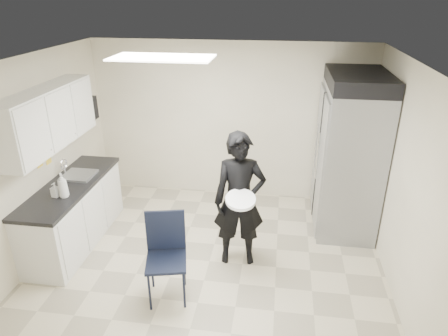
% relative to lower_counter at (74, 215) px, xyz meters
% --- Properties ---
extents(floor, '(4.50, 4.50, 0.00)m').
position_rel_lower_counter_xyz_m(floor, '(1.95, -0.20, -0.43)').
color(floor, '#C2B698').
rests_on(floor, ground).
extents(ceiling, '(4.50, 4.50, 0.00)m').
position_rel_lower_counter_xyz_m(ceiling, '(1.95, -0.20, 2.17)').
color(ceiling, silver).
rests_on(ceiling, back_wall).
extents(back_wall, '(4.50, 0.00, 4.50)m').
position_rel_lower_counter_xyz_m(back_wall, '(1.95, 1.80, 0.87)').
color(back_wall, beige).
rests_on(back_wall, floor).
extents(left_wall, '(0.00, 4.00, 4.00)m').
position_rel_lower_counter_xyz_m(left_wall, '(-0.30, -0.20, 0.87)').
color(left_wall, beige).
rests_on(left_wall, floor).
extents(right_wall, '(0.00, 4.00, 4.00)m').
position_rel_lower_counter_xyz_m(right_wall, '(4.20, -0.20, 0.87)').
color(right_wall, beige).
rests_on(right_wall, floor).
extents(ceiling_panel, '(1.20, 0.60, 0.02)m').
position_rel_lower_counter_xyz_m(ceiling_panel, '(1.35, 0.20, 2.14)').
color(ceiling_panel, white).
rests_on(ceiling_panel, ceiling).
extents(lower_counter, '(0.60, 1.90, 0.86)m').
position_rel_lower_counter_xyz_m(lower_counter, '(0.00, 0.00, 0.00)').
color(lower_counter, silver).
rests_on(lower_counter, floor).
extents(countertop, '(0.64, 1.95, 0.05)m').
position_rel_lower_counter_xyz_m(countertop, '(0.00, 0.00, 0.46)').
color(countertop, black).
rests_on(countertop, lower_counter).
extents(sink, '(0.42, 0.40, 0.14)m').
position_rel_lower_counter_xyz_m(sink, '(0.02, 0.25, 0.44)').
color(sink, gray).
rests_on(sink, countertop).
extents(faucet, '(0.02, 0.02, 0.24)m').
position_rel_lower_counter_xyz_m(faucet, '(-0.18, 0.25, 0.59)').
color(faucet, silver).
rests_on(faucet, countertop).
extents(upper_cabinets, '(0.35, 1.80, 0.75)m').
position_rel_lower_counter_xyz_m(upper_cabinets, '(-0.13, 0.00, 1.40)').
color(upper_cabinets, silver).
rests_on(upper_cabinets, left_wall).
extents(towel_dispenser, '(0.22, 0.30, 0.35)m').
position_rel_lower_counter_xyz_m(towel_dispenser, '(-0.19, 1.15, 1.19)').
color(towel_dispenser, black).
rests_on(towel_dispenser, left_wall).
extents(notice_sticker_left, '(0.00, 0.12, 0.07)m').
position_rel_lower_counter_xyz_m(notice_sticker_left, '(-0.29, -0.10, 0.79)').
color(notice_sticker_left, yellow).
rests_on(notice_sticker_left, left_wall).
extents(notice_sticker_right, '(0.00, 0.12, 0.07)m').
position_rel_lower_counter_xyz_m(notice_sticker_right, '(-0.29, 0.10, 0.75)').
color(notice_sticker_right, yellow).
rests_on(notice_sticker_right, left_wall).
extents(commercial_fridge, '(0.80, 1.35, 2.10)m').
position_rel_lower_counter_xyz_m(commercial_fridge, '(3.78, 1.07, 0.62)').
color(commercial_fridge, gray).
rests_on(commercial_fridge, floor).
extents(fridge_compressor, '(0.80, 1.35, 0.20)m').
position_rel_lower_counter_xyz_m(fridge_compressor, '(3.78, 1.07, 1.77)').
color(fridge_compressor, black).
rests_on(fridge_compressor, commercial_fridge).
extents(folding_chair, '(0.54, 0.54, 1.01)m').
position_rel_lower_counter_xyz_m(folding_chair, '(1.59, -0.93, 0.07)').
color(folding_chair, black).
rests_on(folding_chair, floor).
extents(man_tuxedo, '(0.71, 0.53, 1.78)m').
position_rel_lower_counter_xyz_m(man_tuxedo, '(2.32, -0.09, 0.46)').
color(man_tuxedo, black).
rests_on(man_tuxedo, floor).
extents(bucket_lid, '(0.41, 0.41, 0.05)m').
position_rel_lower_counter_xyz_m(bucket_lid, '(2.36, -0.34, 0.61)').
color(bucket_lid, white).
rests_on(bucket_lid, man_tuxedo).
extents(soap_bottle_a, '(0.18, 0.18, 0.32)m').
position_rel_lower_counter_xyz_m(soap_bottle_a, '(0.13, -0.35, 0.64)').
color(soap_bottle_a, silver).
rests_on(soap_bottle_a, countertop).
extents(soap_bottle_b, '(0.10, 0.10, 0.19)m').
position_rel_lower_counter_xyz_m(soap_bottle_b, '(0.02, -0.36, 0.58)').
color(soap_bottle_b, '#A2A1AD').
rests_on(soap_bottle_b, countertop).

